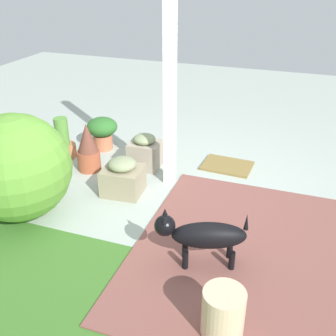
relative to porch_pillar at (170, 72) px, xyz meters
The scene contains 12 objects.
ground_plane 1.34m from the porch_pillar, 132.65° to the left, with size 12.00×12.00×0.00m, color #A3AFA5.
brick_path 1.92m from the porch_pillar, 134.60° to the left, with size 1.80×2.40×0.02m, color brown.
porch_pillar is the anchor object (origin of this frame).
stone_planter_nearest 1.19m from the porch_pillar, 30.65° to the right, with size 0.39×0.35×0.44m.
stone_planter_near 1.24m from the porch_pillar, 45.29° to the left, with size 0.45×0.42×0.42m.
round_shrub 1.80m from the porch_pillar, 43.85° to the left, with size 1.06×1.06×1.06m, color #5B9533.
terracotta_pot_broad 1.65m from the porch_pillar, 25.76° to the right, with size 0.41×0.41×0.45m.
terracotta_pot_tall 1.90m from the porch_pillar, ahead, with size 0.32×0.32×0.54m.
terracotta_pot_spiky 1.44m from the porch_pillar, ahead, with size 0.28×0.28×0.61m.
dog 1.77m from the porch_pillar, 119.95° to the left, with size 0.76×0.40×0.53m.
ceramic_urn 2.46m from the porch_pillar, 118.85° to the left, with size 0.30×0.30×0.38m, color beige.
doormat 1.52m from the porch_pillar, 133.36° to the right, with size 0.60×0.44×0.03m, color olive.
Camera 1 is at (-1.12, 3.64, 2.34)m, focal length 43.17 mm.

